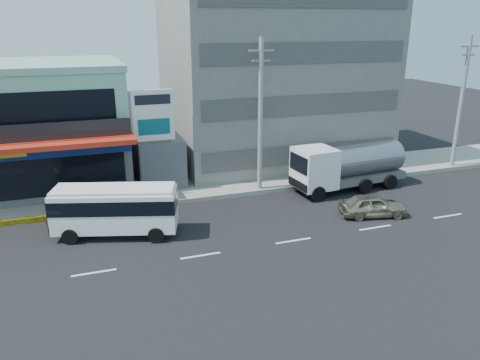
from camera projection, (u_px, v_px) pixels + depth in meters
The scene contains 13 objects.
ground at pixel (201, 256), 22.82m from camera, with size 120.00×120.00×0.00m, color black.
sidewalk at pixel (235, 182), 32.83m from camera, with size 70.00×5.00×0.30m, color gray.
shop_building at pixel (32, 129), 31.53m from camera, with size 12.40×11.70×8.00m.
concrete_building at pixel (272, 73), 37.13m from camera, with size 16.00×12.00×14.00m, color gray.
gap_structure at pixel (157, 158), 33.00m from camera, with size 3.00×6.00×3.50m, color #47474C.
satellite_dish at pixel (158, 136), 31.52m from camera, with size 1.50×1.50×0.15m, color slate.
billboard at pixel (154, 121), 29.32m from camera, with size 2.60×0.18×6.90m.
utility_pole_near at pixel (260, 116), 29.67m from camera, with size 1.60×0.30×10.00m.
utility_pole_far at pixel (461, 103), 34.66m from camera, with size 1.60×0.30×10.00m.
minibus at pixel (115, 207), 24.55m from camera, with size 6.75×3.83×2.69m.
sedan at pixel (373, 205), 27.32m from camera, with size 1.56×3.89×1.33m, color tan.
tanker_truck at pixel (346, 166), 31.34m from camera, with size 8.18×3.18×3.15m.
motorcycle_rider at pixel (62, 214), 25.71m from camera, with size 2.05×1.21×2.49m.
Camera 1 is at (-4.91, -19.94, 10.79)m, focal length 35.00 mm.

